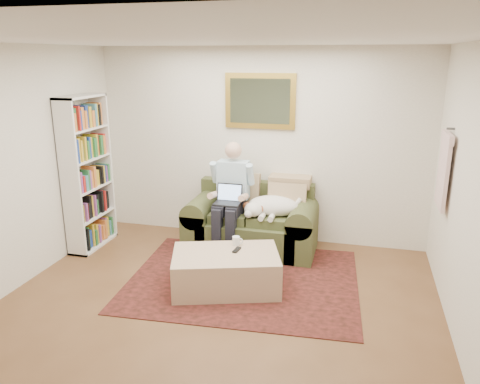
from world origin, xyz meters
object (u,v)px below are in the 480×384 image
at_px(bookshelf, 87,173).
at_px(coffee_mug, 236,241).
at_px(sleeping_dog, 273,206).
at_px(ottoman, 226,271).
at_px(sofa, 252,227).
at_px(laptop, 228,198).
at_px(seated_man, 230,199).

bearing_deg(bookshelf, coffee_mug, -12.36).
xyz_separation_m(sleeping_dog, ottoman, (-0.32, -1.08, -0.44)).
bearing_deg(ottoman, coffee_mug, 79.49).
height_order(sofa, bookshelf, bookshelf).
bearing_deg(laptop, coffee_mug, -67.36).
height_order(laptop, bookshelf, bookshelf).
relative_size(laptop, sleeping_dog, 0.47).
distance_m(coffee_mug, bookshelf, 2.25).
relative_size(sofa, laptop, 5.15).
height_order(seated_man, coffee_mug, seated_man).
height_order(seated_man, ottoman, seated_man).
height_order(laptop, ottoman, laptop).
distance_m(laptop, sleeping_dog, 0.58).
height_order(ottoman, coffee_mug, coffee_mug).
xyz_separation_m(sofa, bookshelf, (-2.10, -0.44, 0.71)).
bearing_deg(seated_man, bookshelf, -171.24).
distance_m(seated_man, coffee_mug, 0.84).
xyz_separation_m(laptop, coffee_mug, (0.29, -0.69, -0.28)).
bearing_deg(ottoman, bookshelf, 160.86).
relative_size(sofa, sleeping_dog, 2.43).
bearing_deg(sofa, seated_man, -148.55).
bearing_deg(laptop, sleeping_dog, 13.64).
bearing_deg(sleeping_dog, sofa, 164.26).
bearing_deg(coffee_mug, sofa, 92.15).
height_order(seated_man, bookshelf, bookshelf).
bearing_deg(sleeping_dog, laptop, -166.36).
distance_m(sofa, seated_man, 0.51).
xyz_separation_m(sleeping_dog, coffee_mug, (-0.27, -0.82, -0.18)).
height_order(laptop, sleeping_dog, laptop).
distance_m(laptop, ottoman, 1.11).
relative_size(sleeping_dog, coffee_mug, 6.94).
relative_size(sofa, coffee_mug, 16.85).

